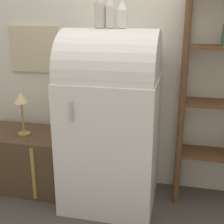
% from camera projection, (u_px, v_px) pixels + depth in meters
% --- Properties ---
extents(ground_plane, '(12.00, 12.00, 0.00)m').
position_uv_depth(ground_plane, '(105.00, 212.00, 2.54)').
color(ground_plane, '#4C4742').
extents(wall_back, '(7.00, 0.09, 2.70)m').
position_uv_depth(wall_back, '(120.00, 37.00, 2.66)').
color(wall_back, silver).
rests_on(wall_back, ground_plane).
extents(refrigerator, '(0.74, 0.71, 1.44)m').
position_uv_depth(refrigerator, '(111.00, 118.00, 2.50)').
color(refrigerator, white).
rests_on(refrigerator, ground_plane).
extents(suitcase_trunk, '(0.77, 0.50, 0.52)m').
position_uv_depth(suitcase_trunk, '(25.00, 159.00, 2.88)').
color(suitcase_trunk, brown).
rests_on(suitcase_trunk, ground_plane).
extents(vase_left, '(0.09, 0.09, 0.27)m').
position_uv_depth(vase_left, '(100.00, 10.00, 2.27)').
color(vase_left, beige).
rests_on(vase_left, refrigerator).
extents(vase_center, '(0.07, 0.07, 0.24)m').
position_uv_depth(vase_center, '(111.00, 12.00, 2.25)').
color(vase_center, silver).
rests_on(vase_center, refrigerator).
extents(vase_right, '(0.08, 0.08, 0.19)m').
position_uv_depth(vase_right, '(122.00, 15.00, 2.25)').
color(vase_right, white).
rests_on(vase_right, refrigerator).
extents(desk_lamp, '(0.13, 0.13, 0.38)m').
position_uv_depth(desk_lamp, '(21.00, 103.00, 2.66)').
color(desk_lamp, '#AD8942').
rests_on(desk_lamp, suitcase_trunk).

